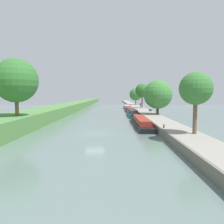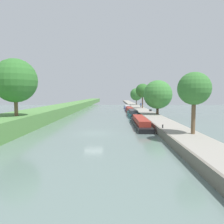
{
  "view_description": "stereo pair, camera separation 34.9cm",
  "coord_description": "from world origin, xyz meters",
  "px_view_note": "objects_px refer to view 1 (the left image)",
  "views": [
    {
      "loc": [
        2.6,
        -28.69,
        5.18
      ],
      "look_at": [
        2.11,
        22.66,
        1.0
      ],
      "focal_mm": 34.58,
      "sensor_mm": 36.0,
      "label": 1
    },
    {
      "loc": [
        2.95,
        -28.68,
        5.18
      ],
      "look_at": [
        2.11,
        22.66,
        1.0
      ],
      "focal_mm": 34.58,
      "sensor_mm": 36.0,
      "label": 2
    }
  ],
  "objects_px": {
    "narrowboat_black": "(140,122)",
    "mooring_bollard_far": "(130,105)",
    "narrowboat_maroon": "(129,110)",
    "mooring_bollard_near": "(164,126)",
    "park_bench": "(150,110)",
    "person_walking": "(140,105)",
    "narrowboat_teal": "(132,113)",
    "narrowboat_blue": "(126,107)"
  },
  "relations": [
    {
      "from": "narrowboat_black",
      "to": "mooring_bollard_far",
      "type": "bearing_deg",
      "value": 87.73
    },
    {
      "from": "narrowboat_maroon",
      "to": "mooring_bollard_far",
      "type": "distance_m",
      "value": 19.05
    },
    {
      "from": "mooring_bollard_near",
      "to": "narrowboat_black",
      "type": "bearing_deg",
      "value": 101.86
    },
    {
      "from": "mooring_bollard_far",
      "to": "park_bench",
      "type": "height_order",
      "value": "park_bench"
    },
    {
      "from": "narrowboat_black",
      "to": "mooring_bollard_near",
      "type": "distance_m",
      "value": 9.36
    },
    {
      "from": "narrowboat_black",
      "to": "mooring_bollard_far",
      "type": "height_order",
      "value": "narrowboat_black"
    },
    {
      "from": "person_walking",
      "to": "mooring_bollard_near",
      "type": "bearing_deg",
      "value": -93.12
    },
    {
      "from": "narrowboat_maroon",
      "to": "mooring_bollard_far",
      "type": "bearing_deg",
      "value": 84.68
    },
    {
      "from": "narrowboat_maroon",
      "to": "person_walking",
      "type": "height_order",
      "value": "person_walking"
    },
    {
      "from": "mooring_bollard_far",
      "to": "park_bench",
      "type": "relative_size",
      "value": 0.3
    },
    {
      "from": "narrowboat_black",
      "to": "narrowboat_maroon",
      "type": "bearing_deg",
      "value": 89.7
    },
    {
      "from": "person_walking",
      "to": "narrowboat_teal",
      "type": "bearing_deg",
      "value": -102.25
    },
    {
      "from": "mooring_bollard_far",
      "to": "narrowboat_black",
      "type": "bearing_deg",
      "value": -92.27
    },
    {
      "from": "narrowboat_teal",
      "to": "park_bench",
      "type": "height_order",
      "value": "narrowboat_teal"
    },
    {
      "from": "mooring_bollard_near",
      "to": "mooring_bollard_far",
      "type": "bearing_deg",
      "value": 90.0
    },
    {
      "from": "narrowboat_maroon",
      "to": "mooring_bollard_far",
      "type": "xyz_separation_m",
      "value": [
        1.77,
        18.96,
        0.59
      ]
    },
    {
      "from": "narrowboat_black",
      "to": "narrowboat_blue",
      "type": "relative_size",
      "value": 1.63
    },
    {
      "from": "person_walking",
      "to": "park_bench",
      "type": "xyz_separation_m",
      "value": [
        0.6,
        -16.12,
        -0.53
      ]
    },
    {
      "from": "narrowboat_blue",
      "to": "person_walking",
      "type": "height_order",
      "value": "person_walking"
    },
    {
      "from": "narrowboat_maroon",
      "to": "person_walking",
      "type": "bearing_deg",
      "value": 53.89
    },
    {
      "from": "narrowboat_maroon",
      "to": "park_bench",
      "type": "height_order",
      "value": "park_bench"
    },
    {
      "from": "narrowboat_blue",
      "to": "person_walking",
      "type": "xyz_separation_m",
      "value": [
        4.15,
        -8.64,
        1.28
      ]
    },
    {
      "from": "park_bench",
      "to": "narrowboat_black",
      "type": "bearing_deg",
      "value": -104.48
    },
    {
      "from": "park_bench",
      "to": "narrowboat_blue",
      "type": "bearing_deg",
      "value": 100.85
    },
    {
      "from": "narrowboat_blue",
      "to": "park_bench",
      "type": "height_order",
      "value": "park_bench"
    },
    {
      "from": "person_walking",
      "to": "park_bench",
      "type": "bearing_deg",
      "value": -87.88
    },
    {
      "from": "narrowboat_maroon",
      "to": "person_walking",
      "type": "relative_size",
      "value": 8.76
    },
    {
      "from": "person_walking",
      "to": "mooring_bollard_far",
      "type": "xyz_separation_m",
      "value": [
        -2.41,
        13.23,
        -0.65
      ]
    },
    {
      "from": "narrowboat_black",
      "to": "narrowboat_maroon",
      "type": "xyz_separation_m",
      "value": [
        0.15,
        29.47,
        -0.03
      ]
    },
    {
      "from": "narrowboat_blue",
      "to": "mooring_bollard_near",
      "type": "height_order",
      "value": "mooring_bollard_near"
    },
    {
      "from": "narrowboat_teal",
      "to": "park_bench",
      "type": "relative_size",
      "value": 7.97
    },
    {
      "from": "park_bench",
      "to": "mooring_bollard_near",
      "type": "bearing_deg",
      "value": -96.09
    },
    {
      "from": "narrowboat_black",
      "to": "person_walking",
      "type": "height_order",
      "value": "person_walking"
    },
    {
      "from": "mooring_bollard_near",
      "to": "park_bench",
      "type": "bearing_deg",
      "value": 83.91
    },
    {
      "from": "narrowboat_teal",
      "to": "park_bench",
      "type": "xyz_separation_m",
      "value": [
        4.94,
        3.87,
        0.6
      ]
    },
    {
      "from": "narrowboat_black",
      "to": "person_walking",
      "type": "xyz_separation_m",
      "value": [
        4.33,
        35.2,
        1.21
      ]
    },
    {
      "from": "narrowboat_black",
      "to": "narrowboat_maroon",
      "type": "relative_size",
      "value": 1.16
    },
    {
      "from": "mooring_bollard_near",
      "to": "park_bench",
      "type": "xyz_separation_m",
      "value": [
        3.01,
        28.23,
        0.12
      ]
    },
    {
      "from": "narrowboat_teal",
      "to": "mooring_bollard_far",
      "type": "distance_m",
      "value": 33.28
    },
    {
      "from": "narrowboat_blue",
      "to": "mooring_bollard_near",
      "type": "xyz_separation_m",
      "value": [
        1.73,
        -52.98,
        0.63
      ]
    },
    {
      "from": "narrowboat_teal",
      "to": "mooring_bollard_far",
      "type": "relative_size",
      "value": 26.57
    },
    {
      "from": "mooring_bollard_near",
      "to": "mooring_bollard_far",
      "type": "height_order",
      "value": "same"
    }
  ]
}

